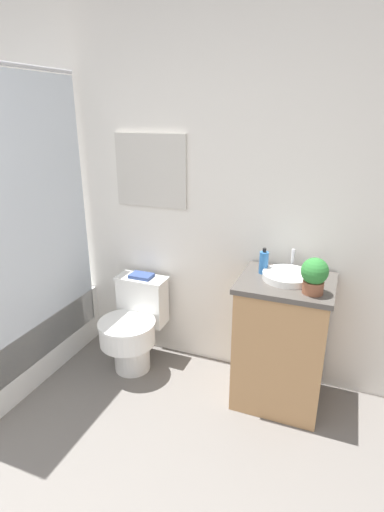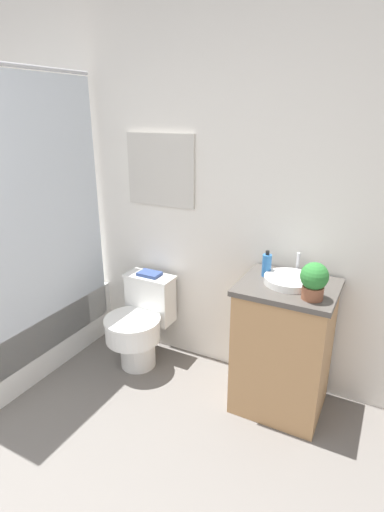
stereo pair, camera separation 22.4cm
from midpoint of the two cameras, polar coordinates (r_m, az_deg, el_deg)
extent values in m
cube|color=white|center=(2.74, -0.33, 9.87)|extent=(3.35, 0.05, 2.50)
cube|color=beige|center=(2.73, -2.16, 12.13)|extent=(0.51, 0.02, 0.48)
cube|color=silver|center=(2.73, -2.20, 12.12)|extent=(0.48, 0.01, 0.45)
cube|color=white|center=(3.13, -21.46, -10.58)|extent=(0.57, 1.34, 0.42)
cube|color=silver|center=(2.61, -19.71, 3.97)|extent=(0.01, 1.23, 1.77)
cylinder|color=#B7B7BC|center=(2.54, -22.30, 24.03)|extent=(0.02, 1.23, 0.02)
cylinder|color=white|center=(2.95, -5.54, -13.29)|extent=(0.25, 0.25, 0.24)
cylinder|color=white|center=(2.82, -6.20, -10.52)|extent=(0.38, 0.38, 0.14)
cylinder|color=white|center=(2.78, -6.26, -9.10)|extent=(0.39, 0.39, 0.02)
cube|color=white|center=(2.92, -3.78, -6.18)|extent=(0.34, 0.16, 0.33)
cube|color=white|center=(2.85, -3.86, -3.02)|extent=(0.36, 0.17, 0.02)
cube|color=#AD7F51|center=(2.53, 15.39, -12.84)|extent=(0.51, 0.44, 0.79)
cube|color=#4C4742|center=(2.33, 16.31, -4.36)|extent=(0.54, 0.47, 0.03)
cylinder|color=white|center=(2.34, 16.49, -3.40)|extent=(0.29, 0.29, 0.04)
cylinder|color=silver|center=(2.48, 17.41, -1.04)|extent=(0.02, 0.02, 0.13)
cylinder|color=#2D6BB2|center=(2.39, 13.27, -1.38)|extent=(0.05, 0.05, 0.13)
cylinder|color=black|center=(2.36, 13.42, 0.41)|extent=(0.02, 0.02, 0.02)
cylinder|color=brown|center=(2.19, 19.69, -5.01)|extent=(0.11, 0.11, 0.07)
sphere|color=#2D7A33|center=(2.15, 19.97, -2.78)|extent=(0.14, 0.14, 0.14)
cube|color=#33477F|center=(2.84, -3.87, -2.61)|extent=(0.16, 0.11, 0.02)
camera|label=1|loc=(0.11, -87.14, 1.04)|focal=28.00mm
camera|label=2|loc=(0.11, 92.86, -1.04)|focal=28.00mm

